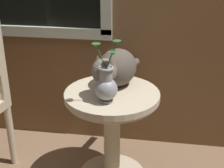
{
  "coord_description": "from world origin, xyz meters",
  "views": [
    {
      "loc": [
        0.42,
        -1.36,
        1.35
      ],
      "look_at": [
        0.18,
        0.24,
        0.64
      ],
      "focal_mm": 51.88,
      "sensor_mm": 36.0,
      "label": 1
    }
  ],
  "objects": [
    {
      "name": "wicker_side_table",
      "position": [
        0.18,
        0.24,
        0.41
      ],
      "size": [
        0.53,
        0.53,
        0.59
      ],
      "color": "beige",
      "rests_on": "ground_plane"
    },
    {
      "name": "cat",
      "position": [
        0.18,
        0.33,
        0.7
      ],
      "size": [
        0.28,
        0.53,
        0.23
      ],
      "color": "brown",
      "rests_on": "wicker_side_table"
    },
    {
      "name": "pewter_vase_with_ivy",
      "position": [
        0.17,
        0.12,
        0.68
      ],
      "size": [
        0.14,
        0.12,
        0.32
      ],
      "color": "#99999E",
      "rests_on": "wicker_side_table"
    }
  ]
}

